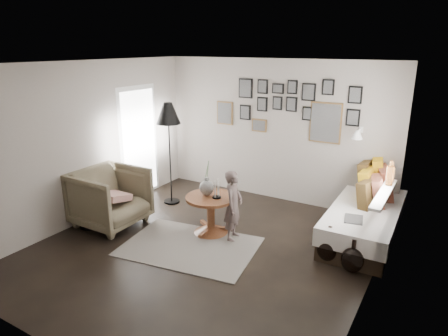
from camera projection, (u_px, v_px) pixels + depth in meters
The scene contains 23 objects.
ground at pixel (203, 249), 5.77m from camera, with size 4.80×4.80×0.00m, color black.
wall_back at pixel (274, 131), 7.36m from camera, with size 4.50×4.50×0.00m, color gray.
wall_front at pixel (46, 231), 3.42m from camera, with size 4.50×4.50×0.00m, color gray.
wall_left at pixel (87, 143), 6.48m from camera, with size 4.80×4.80×0.00m, color gray.
wall_right at pixel (376, 193), 4.29m from camera, with size 4.80×4.80×0.00m, color gray.
ceiling at pixel (200, 63), 5.00m from camera, with size 4.80×4.80×0.00m, color white.
door_left at pixel (139, 143), 7.54m from camera, with size 0.00×2.14×2.14m.
window_right at pixel (386, 187), 5.54m from camera, with size 0.15×1.32×1.30m.
gallery_wall at pixel (290, 108), 7.07m from camera, with size 2.74×0.03×1.08m.
wall_sconce at pixel (357, 134), 6.34m from camera, with size 0.18×0.36×0.16m.
rug at pixel (190, 246), 5.83m from camera, with size 1.89×1.32×0.01m, color #BBB2A4.
pedestal_table at pixel (211, 216), 6.19m from camera, with size 0.77×0.77×0.61m.
vase at pixel (207, 185), 6.10m from camera, with size 0.22×0.22×0.55m.
candles at pixel (217, 189), 6.00m from camera, with size 0.13×0.13×0.29m.
daybed at pixel (367, 214), 6.11m from camera, with size 0.99×2.27×1.08m.
magazine_on_daybed at pixel (354, 219), 5.55m from camera, with size 0.24×0.33×0.02m, color black.
armchair at pixel (110, 198), 6.43m from camera, with size 1.00×1.03×0.94m, color brown.
armchair_cushion at pixel (114, 196), 6.45m from camera, with size 0.42×0.42×0.11m, color silver.
floor_lamp at pixel (168, 117), 7.01m from camera, with size 0.43×0.43×1.86m.
magazine_basket at pixel (90, 214), 6.44m from camera, with size 0.45×0.45×0.43m.
demijohn_large at pixel (329, 247), 5.41m from camera, with size 0.34×0.34×0.50m.
demijohn_small at pixel (352, 260), 5.15m from camera, with size 0.30×0.30×0.46m.
child at pixel (233, 206), 5.92m from camera, with size 0.39×0.26×1.08m, color #544442.
Camera 1 is at (2.89, -4.29, 2.82)m, focal length 32.00 mm.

